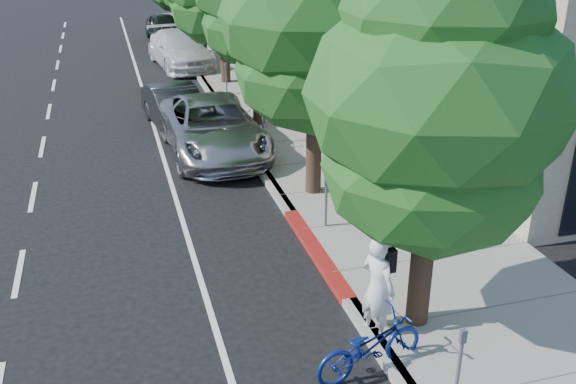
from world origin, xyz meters
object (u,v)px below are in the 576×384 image
object	(u,v)px
street_tree_0	(438,101)
dark_sedan	(176,108)
silver_suv	(212,127)
white_pickup	(180,49)
pedestrian	(321,89)
cyclist	(378,288)
street_tree_1	(316,20)
dark_suv_far	(165,27)
bicycle	(370,346)

from	to	relation	value
street_tree_0	dark_sedan	world-z (taller)	street_tree_0
silver_suv	white_pickup	bearing A→B (deg)	85.22
pedestrian	white_pickup	bearing A→B (deg)	-96.67
cyclist	street_tree_0	bearing A→B (deg)	-112.19
cyclist	pedestrian	xyz separation A→B (m)	(3.31, 12.83, -0.03)
pedestrian	cyclist	bearing A→B (deg)	45.96
street_tree_1	dark_suv_far	size ratio (longest dim) A/B	1.70
cyclist	silver_suv	distance (m)	10.08
cyclist	silver_suv	xyz separation A→B (m)	(-1.15, 10.02, -0.17)
white_pickup	dark_sedan	bearing A→B (deg)	-105.00
street_tree_0	bicycle	distance (m)	4.04
bicycle	dark_suv_far	world-z (taller)	dark_suv_far
bicycle	white_pickup	bearing A→B (deg)	-12.29
white_pickup	dark_suv_far	xyz separation A→B (m)	(0.00, 6.69, -0.07)
silver_suv	dark_suv_far	world-z (taller)	silver_suv
bicycle	pedestrian	distance (m)	14.24
white_pickup	dark_suv_far	distance (m)	6.69
dark_suv_far	street_tree_0	bearing A→B (deg)	-92.50
silver_suv	pedestrian	xyz separation A→B (m)	(4.46, 2.81, 0.13)
street_tree_0	street_tree_1	size ratio (longest dim) A/B	0.93
street_tree_1	dark_sedan	distance (m)	8.14
cyclist	bicycle	world-z (taller)	cyclist
cyclist	white_pickup	world-z (taller)	cyclist
street_tree_1	silver_suv	world-z (taller)	street_tree_1
street_tree_1	pedestrian	distance (m)	8.10
cyclist	dark_sedan	world-z (taller)	cyclist
cyclist	dark_sedan	bearing A→B (deg)	-14.76
silver_suv	white_pickup	xyz separation A→B (m)	(0.55, 12.06, -0.01)
dark_sedan	dark_suv_far	xyz separation A→B (m)	(1.34, 16.10, 0.02)
dark_sedan	pedestrian	distance (m)	5.25
street_tree_1	bicycle	size ratio (longest dim) A/B	3.73
street_tree_1	bicycle	distance (m)	8.10
bicycle	dark_sedan	size ratio (longest dim) A/B	0.45
bicycle	dark_sedan	xyz separation A→B (m)	(-1.44, 13.55, 0.20)
street_tree_0	dark_sedan	distance (m)	13.40
bicycle	dark_suv_far	bearing A→B (deg)	-12.35
white_pickup	pedestrian	size ratio (longest dim) A/B	3.48
white_pickup	cyclist	bearing A→B (deg)	-95.36
street_tree_1	silver_suv	distance (m)	5.80
dark_sedan	white_pickup	xyz separation A→B (m)	(1.34, 9.42, 0.09)
street_tree_1	cyclist	distance (m)	7.03
street_tree_0	pedestrian	world-z (taller)	street_tree_0
silver_suv	pedestrian	size ratio (longest dim) A/B	3.67
street_tree_1	silver_suv	bearing A→B (deg)	116.01
street_tree_0	white_pickup	bearing A→B (deg)	93.63
silver_suv	white_pickup	world-z (taller)	silver_suv
dark_sedan	dark_suv_far	size ratio (longest dim) A/B	1.00
dark_sedan	silver_suv	bearing A→B (deg)	-81.03
street_tree_0	bicycle	bearing A→B (deg)	-145.13
silver_suv	pedestrian	bearing A→B (deg)	30.08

